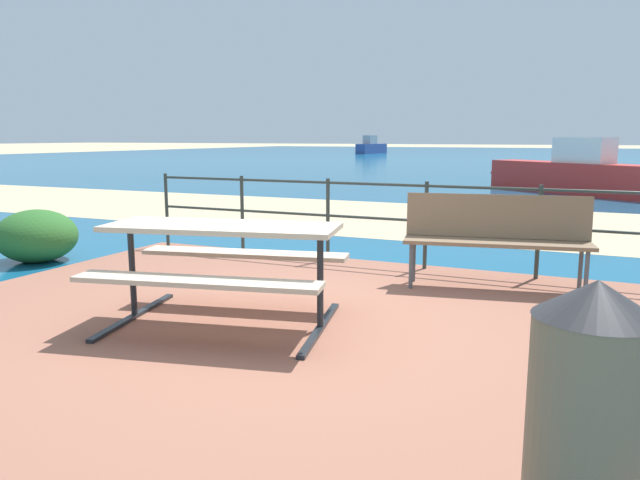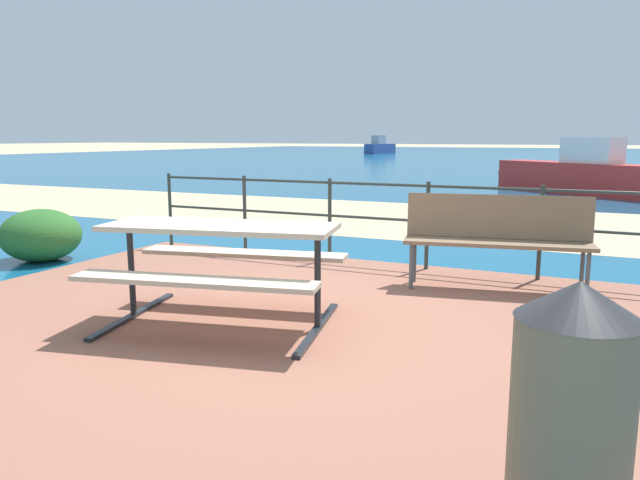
{
  "view_description": "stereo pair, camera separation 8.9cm",
  "coord_description": "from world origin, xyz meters",
  "px_view_note": "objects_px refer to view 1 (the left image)",
  "views": [
    {
      "loc": [
        2.2,
        -4.05,
        1.52
      ],
      "look_at": [
        -0.1,
        1.11,
        0.54
      ],
      "focal_mm": 33.71,
      "sensor_mm": 36.0,
      "label": 1
    },
    {
      "loc": [
        2.28,
        -4.02,
        1.52
      ],
      "look_at": [
        -0.1,
        1.11,
        0.54
      ],
      "focal_mm": 33.71,
      "sensor_mm": 36.0,
      "label": 2
    }
  ],
  "objects_px": {
    "picnic_table": "(222,249)",
    "boat_mid": "(567,174)",
    "park_bench": "(496,232)",
    "trash_bin": "(587,433)",
    "boat_near": "(372,147)"
  },
  "relations": [
    {
      "from": "park_bench",
      "to": "boat_mid",
      "type": "distance_m",
      "value": 11.72
    },
    {
      "from": "picnic_table",
      "to": "boat_near",
      "type": "relative_size",
      "value": 0.42
    },
    {
      "from": "trash_bin",
      "to": "park_bench",
      "type": "bearing_deg",
      "value": 101.92
    },
    {
      "from": "boat_mid",
      "to": "park_bench",
      "type": "bearing_deg",
      "value": 125.32
    },
    {
      "from": "picnic_table",
      "to": "park_bench",
      "type": "height_order",
      "value": "park_bench"
    },
    {
      "from": "park_bench",
      "to": "trash_bin",
      "type": "xyz_separation_m",
      "value": [
        0.83,
        -3.92,
        -0.04
      ]
    },
    {
      "from": "picnic_table",
      "to": "trash_bin",
      "type": "xyz_separation_m",
      "value": [
        2.6,
        -1.86,
        -0.09
      ]
    },
    {
      "from": "picnic_table",
      "to": "trash_bin",
      "type": "relative_size",
      "value": 1.98
    },
    {
      "from": "boat_mid",
      "to": "trash_bin",
      "type": "bearing_deg",
      "value": 128.64
    },
    {
      "from": "boat_near",
      "to": "boat_mid",
      "type": "xyz_separation_m",
      "value": [
        17.8,
        -35.14,
        -0.05
      ]
    },
    {
      "from": "park_bench",
      "to": "boat_mid",
      "type": "height_order",
      "value": "boat_mid"
    },
    {
      "from": "picnic_table",
      "to": "trash_bin",
      "type": "height_order",
      "value": "trash_bin"
    },
    {
      "from": "picnic_table",
      "to": "boat_mid",
      "type": "xyz_separation_m",
      "value": [
        2.01,
        13.78,
        -0.12
      ]
    },
    {
      "from": "picnic_table",
      "to": "boat_mid",
      "type": "distance_m",
      "value": 13.93
    },
    {
      "from": "park_bench",
      "to": "trash_bin",
      "type": "bearing_deg",
      "value": -88.46
    }
  ]
}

